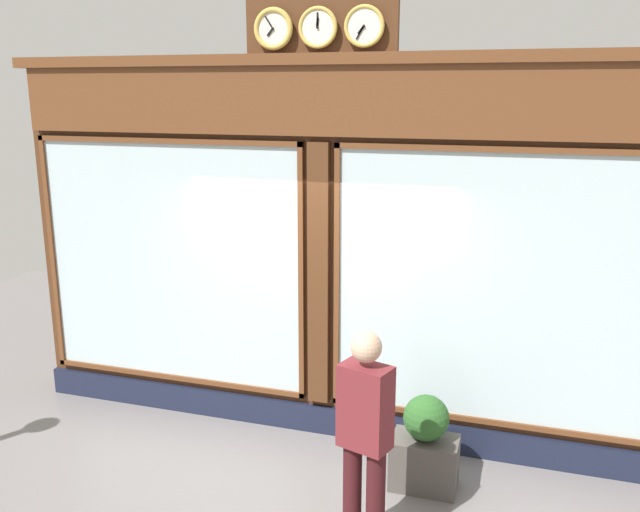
% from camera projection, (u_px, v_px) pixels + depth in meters
% --- Properties ---
extents(shop_facade, '(6.33, 0.42, 4.10)m').
position_uv_depth(shop_facade, '(324.00, 250.00, 6.39)').
color(shop_facade, '#4C2B16').
rests_on(shop_facade, ground_plane).
extents(pedestrian, '(0.41, 0.32, 1.69)m').
position_uv_depth(pedestrian, '(365.00, 432.00, 4.80)').
color(pedestrian, '#3A1316').
rests_on(pedestrian, ground_plane).
extents(planter_box, '(0.56, 0.36, 0.45)m').
position_uv_depth(planter_box, '(424.00, 463.00, 5.72)').
color(planter_box, '#4C4742').
rests_on(planter_box, ground_plane).
extents(planter_shrub, '(0.39, 0.39, 0.39)m').
position_uv_depth(planter_shrub, '(426.00, 418.00, 5.62)').
color(planter_shrub, '#285623').
rests_on(planter_shrub, planter_box).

